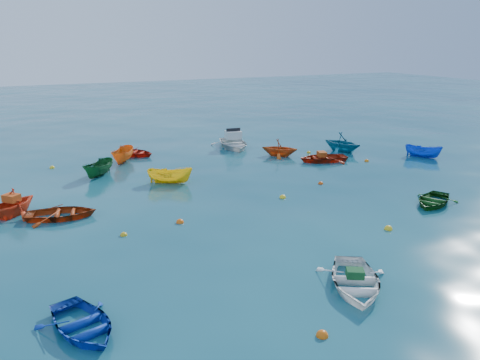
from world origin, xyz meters
name	(u,v)px	position (x,y,z in m)	size (l,w,h in m)	color
ground	(283,213)	(0.00, 0.00, 0.00)	(160.00, 160.00, 0.00)	#0B3D51
dinghy_blue_sw	(83,331)	(-10.43, -5.97, 0.00)	(2.23, 3.12, 0.65)	#0D35A5
dinghy_white_near	(354,288)	(-1.46, -7.44, 0.00)	(2.54, 3.55, 0.74)	white
dinghy_orange_w	(13,216)	(-12.24, 5.50, 0.00)	(2.40, 2.78, 1.47)	red
sampan_yellow_mid	(170,183)	(-3.54, 7.47, 0.00)	(1.05, 2.77, 1.07)	yellow
dinghy_green_e	(432,204)	(7.88, -2.21, 0.00)	(2.18, 3.05, 0.63)	#104512
dinghy_cyan_se	(342,151)	(11.13, 9.84, 0.00)	(2.61, 3.03, 1.59)	#166D8A
dinghy_red_nw	(62,218)	(-10.09, 4.13, 0.00)	(2.36, 3.29, 0.68)	#AC360E
sampan_orange_n	(124,162)	(-5.02, 13.76, 0.00)	(1.15, 3.05, 1.18)	orange
dinghy_red_ne	(323,161)	(7.97, 7.89, 0.00)	(2.46, 3.44, 0.71)	#A8260E
sampan_blue_far	(423,157)	(15.41, 5.73, 0.00)	(1.00, 2.65, 1.02)	blue
dinghy_red_far	(135,155)	(-3.82, 15.44, 0.00)	(2.24, 3.13, 0.65)	red
dinghy_orange_far	(279,156)	(5.96, 10.62, 0.00)	(2.28, 2.64, 1.39)	#D14F13
sampan_green_far	(99,176)	(-7.17, 10.91, 0.00)	(1.09, 2.89, 1.12)	#135122
motorboat_white	(233,148)	(4.01, 14.69, 0.00)	(3.09, 4.32, 1.50)	silver
tarp_green_a	(355,273)	(-1.41, -7.35, 0.51)	(0.60, 0.46, 0.29)	#134F22
tarp_orange_a	(11,198)	(-12.20, 5.54, 0.91)	(0.74, 0.56, 0.36)	#D94C16
tarp_orange_b	(322,154)	(7.87, 7.92, 0.53)	(0.72, 0.55, 0.35)	#B64512
buoy_or_a	(322,336)	(-4.11, -9.26, 0.00)	(0.37, 0.37, 0.37)	#E75E0C
buoy_ye_a	(388,229)	(3.34, -3.87, 0.00)	(0.38, 0.38, 0.38)	yellow
buoy_or_b	(321,184)	(4.62, 3.35, 0.00)	(0.31, 0.31, 0.31)	#D74A0B
buoy_ye_b	(124,235)	(-7.81, 0.67, 0.00)	(0.32, 0.32, 0.32)	gold
buoy_or_c	(180,223)	(-5.06, 1.04, 0.00)	(0.37, 0.37, 0.37)	#FB5F0D
buoy_ye_c	(283,198)	(1.23, 2.10, 0.00)	(0.36, 0.36, 0.36)	yellow
buoy_or_d	(367,161)	(10.79, 6.50, 0.00)	(0.32, 0.32, 0.32)	orange
buoy_ye_d	(52,168)	(-9.75, 14.24, 0.00)	(0.34, 0.34, 0.34)	yellow
buoy_or_e	(239,140)	(5.76, 17.27, 0.00)	(0.33, 0.33, 0.33)	orange
buoy_ye_e	(309,153)	(8.49, 10.49, 0.00)	(0.32, 0.32, 0.32)	gold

